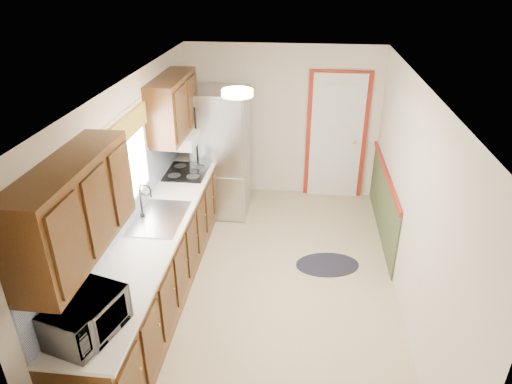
# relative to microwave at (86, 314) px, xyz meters

# --- Properties ---
(room_shell) EXTENTS (3.20, 5.20, 2.52)m
(room_shell) POSITION_rel_microwave_xyz_m (1.20, 1.95, 0.06)
(room_shell) COLOR #C5B38A
(room_shell) RESTS_ON ground
(kitchen_run) EXTENTS (0.63, 4.00, 2.20)m
(kitchen_run) POSITION_rel_microwave_xyz_m (-0.04, 1.66, -0.33)
(kitchen_run) COLOR #3E220E
(kitchen_run) RESTS_ON ground
(back_wall_trim) EXTENTS (1.12, 2.30, 2.08)m
(back_wall_trim) POSITION_rel_microwave_xyz_m (2.19, 4.16, -0.25)
(back_wall_trim) COLOR maroon
(back_wall_trim) RESTS_ON ground
(ceiling_fixture) EXTENTS (0.30, 0.30, 0.06)m
(ceiling_fixture) POSITION_rel_microwave_xyz_m (0.90, 1.75, 1.22)
(ceiling_fixture) COLOR #FFD88C
(ceiling_fixture) RESTS_ON room_shell
(microwave) EXTENTS (0.46, 0.64, 0.39)m
(microwave) POSITION_rel_microwave_xyz_m (0.00, 0.00, 0.00)
(microwave) COLOR white
(microwave) RESTS_ON kitchen_run
(refrigerator) EXTENTS (0.79, 0.79, 1.89)m
(refrigerator) POSITION_rel_microwave_xyz_m (0.35, 3.70, -0.19)
(refrigerator) COLOR #B7B7BC
(refrigerator) RESTS_ON ground
(rug) EXTENTS (0.88, 0.65, 0.01)m
(rug) POSITION_rel_microwave_xyz_m (1.92, 2.39, -1.13)
(rug) COLOR black
(rug) RESTS_ON ground
(cooktop) EXTENTS (0.53, 0.63, 0.02)m
(cooktop) POSITION_rel_microwave_xyz_m (0.01, 2.98, -0.18)
(cooktop) COLOR black
(cooktop) RESTS_ON kitchen_run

